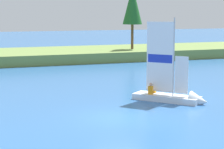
{
  "coord_description": "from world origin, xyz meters",
  "views": [
    {
      "loc": [
        -7.67,
        -20.31,
        5.56
      ],
      "look_at": [
        2.16,
        7.11,
        1.2
      ],
      "focal_mm": 67.55,
      "sensor_mm": 36.0,
      "label": 1
    }
  ],
  "objects": [
    {
      "name": "shoreline_tree_centre",
      "position": [
        11.52,
        26.07,
        6.32
      ],
      "size": [
        2.3,
        2.3,
        7.52
      ],
      "color": "brown",
      "rests_on": "shore_bank"
    },
    {
      "name": "sailboat",
      "position": [
        4.82,
        2.39,
        0.41
      ],
      "size": [
        4.06,
        4.42,
        5.62
      ],
      "rotation": [
        0.0,
        0.0,
        -0.86
      ],
      "color": "silver",
      "rests_on": "ground"
    },
    {
      "name": "shore_bank",
      "position": [
        0.0,
        27.66,
        0.57
      ],
      "size": [
        80.0,
        10.6,
        1.13
      ],
      "primitive_type": "cube",
      "color": "olive",
      "rests_on": "ground"
    },
    {
      "name": "ground_plane",
      "position": [
        0.0,
        0.0,
        0.0
      ],
      "size": [
        200.0,
        200.0,
        0.0
      ],
      "primitive_type": "plane",
      "color": "#2D609E"
    }
  ]
}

